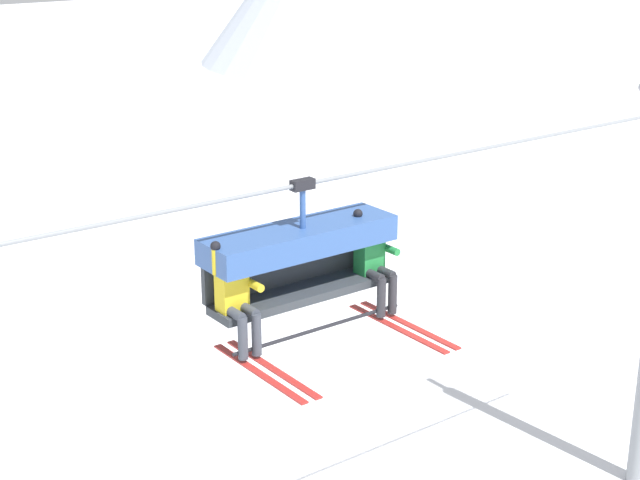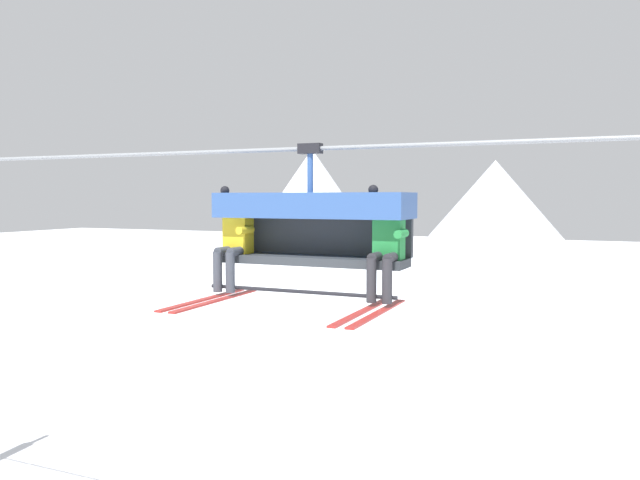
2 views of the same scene
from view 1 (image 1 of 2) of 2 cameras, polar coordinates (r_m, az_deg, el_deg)
lift_cable at (r=10.31m, az=-6.70°, el=2.10°), size 21.18×0.05×0.05m
chairlift_chair at (r=11.27m, az=-1.22°, el=-0.67°), size 2.37×0.74×1.73m
skier_yellow at (r=10.69m, az=-4.81°, el=-3.35°), size 0.48×1.70×1.34m
skier_green at (r=11.76m, az=3.25°, el=-1.21°), size 0.48×1.70×1.34m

